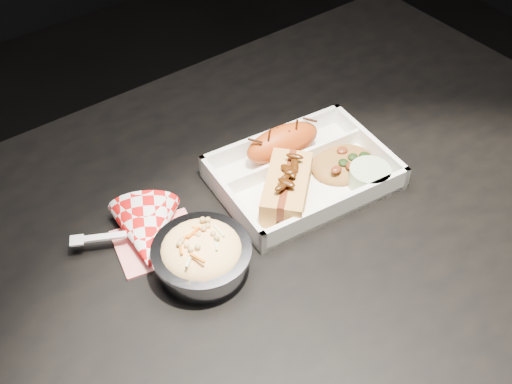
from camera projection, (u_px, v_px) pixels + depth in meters
dining_table at (276, 263)px, 0.96m from camera, size 1.20×0.80×0.75m
food_tray at (302, 176)px, 0.95m from camera, size 0.27×0.21×0.04m
fried_pastry at (283, 143)px, 0.96m from camera, size 0.13×0.06×0.05m
hotdog at (287, 186)px, 0.90m from camera, size 0.13×0.12×0.06m
fried_rice_mound at (343, 159)px, 0.95m from camera, size 0.11×0.09×0.03m
cupcake_liner at (369, 177)px, 0.93m from camera, size 0.06×0.06×0.03m
foil_coleslaw_cup at (202, 254)px, 0.81m from camera, size 0.13×0.13×0.07m
napkin_fork at (146, 234)px, 0.86m from camera, size 0.17×0.14×0.10m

